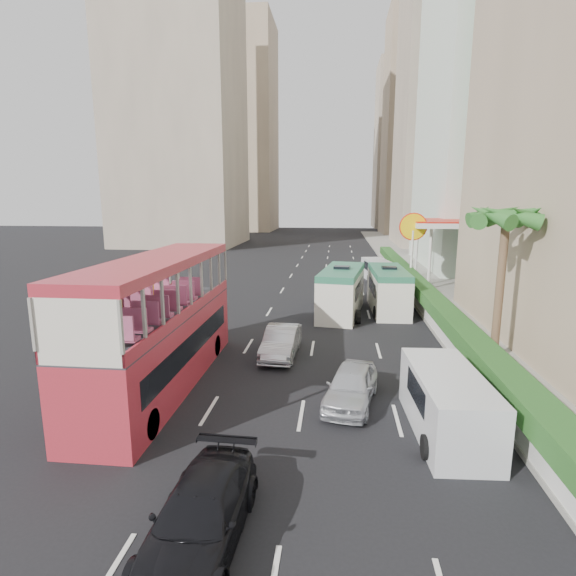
# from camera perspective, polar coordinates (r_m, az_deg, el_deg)

# --- Properties ---
(ground_plane) EXTENTS (200.00, 200.00, 0.00)m
(ground_plane) POSITION_cam_1_polar(r_m,az_deg,el_deg) (17.62, 3.54, -12.93)
(ground_plane) COLOR black
(ground_plane) RESTS_ON ground
(double_decker_bus) EXTENTS (2.50, 11.00, 5.06)m
(double_decker_bus) POSITION_cam_1_polar(r_m,az_deg,el_deg) (18.01, -15.84, -4.25)
(double_decker_bus) COLOR #B42836
(double_decker_bus) RESTS_ON ground
(car_silver_lane_a) EXTENTS (1.60, 4.18, 1.36)m
(car_silver_lane_a) POSITION_cam_1_polar(r_m,az_deg,el_deg) (21.28, -0.88, -8.57)
(car_silver_lane_a) COLOR silver
(car_silver_lane_a) RESTS_ON ground
(car_silver_lane_b) EXTENTS (2.36, 4.20, 1.35)m
(car_silver_lane_b) POSITION_cam_1_polar(r_m,az_deg,el_deg) (16.79, 7.96, -14.30)
(car_silver_lane_b) COLOR silver
(car_silver_lane_b) RESTS_ON ground
(car_black) EXTENTS (1.98, 4.56, 1.31)m
(car_black) POSITION_cam_1_polar(r_m,az_deg,el_deg) (11.18, -10.93, -29.12)
(car_black) COLOR black
(car_black) RESTS_ON ground
(van_asset) EXTENTS (2.71, 5.15, 1.38)m
(van_asset) POSITION_cam_1_polar(r_m,az_deg,el_deg) (30.55, 6.09, -2.49)
(van_asset) COLOR silver
(van_asset) RESTS_ON ground
(minibus_near) EXTENTS (3.13, 6.84, 2.92)m
(minibus_near) POSITION_cam_1_polar(r_m,az_deg,el_deg) (28.60, 6.80, -0.45)
(minibus_near) COLOR silver
(minibus_near) RESTS_ON ground
(minibus_far) EXTENTS (2.26, 6.32, 2.77)m
(minibus_far) POSITION_cam_1_polar(r_m,az_deg,el_deg) (29.94, 12.60, -0.26)
(minibus_far) COLOR silver
(minibus_far) RESTS_ON ground
(panel_van_near) EXTENTS (2.21, 4.96, 1.95)m
(panel_van_near) POSITION_cam_1_polar(r_m,az_deg,el_deg) (15.20, 19.52, -13.66)
(panel_van_near) COLOR silver
(panel_van_near) RESTS_ON ground
(panel_van_far) EXTENTS (2.64, 4.80, 1.82)m
(panel_van_far) POSITION_cam_1_polar(r_m,az_deg,el_deg) (41.42, 11.21, 2.26)
(panel_van_far) COLOR silver
(panel_van_far) RESTS_ON ground
(sidewalk) EXTENTS (6.00, 120.00, 0.18)m
(sidewalk) POSITION_cam_1_polar(r_m,az_deg,el_deg) (42.50, 17.39, 1.07)
(sidewalk) COLOR #99968C
(sidewalk) RESTS_ON ground
(kerb_wall) EXTENTS (0.30, 44.00, 1.00)m
(kerb_wall) POSITION_cam_1_polar(r_m,az_deg,el_deg) (31.26, 16.22, -1.28)
(kerb_wall) COLOR silver
(kerb_wall) RESTS_ON sidewalk
(hedge) EXTENTS (1.10, 44.00, 0.70)m
(hedge) POSITION_cam_1_polar(r_m,az_deg,el_deg) (31.09, 16.31, 0.25)
(hedge) COLOR #2D6626
(hedge) RESTS_ON kerb_wall
(palm_tree) EXTENTS (0.36, 0.36, 6.40)m
(palm_tree) POSITION_cam_1_polar(r_m,az_deg,el_deg) (21.64, 25.30, -0.05)
(palm_tree) COLOR brown
(palm_tree) RESTS_ON sidewalk
(shell_station) EXTENTS (6.50, 8.00, 5.50)m
(shell_station) POSITION_cam_1_polar(r_m,az_deg,el_deg) (40.41, 19.54, 4.25)
(shell_station) COLOR silver
(shell_station) RESTS_ON ground
(tower_mid) EXTENTS (16.00, 16.00, 50.00)m
(tower_mid) POSITION_cam_1_polar(r_m,az_deg,el_deg) (78.12, 20.63, 23.71)
(tower_mid) COLOR #B5A48E
(tower_mid) RESTS_ON ground
(tower_far_a) EXTENTS (14.00, 14.00, 44.00)m
(tower_far_a) POSITION_cam_1_polar(r_m,az_deg,el_deg) (100.51, 16.39, 19.25)
(tower_far_a) COLOR tan
(tower_far_a) RESTS_ON ground
(tower_far_b) EXTENTS (14.00, 14.00, 40.00)m
(tower_far_b) POSITION_cam_1_polar(r_m,az_deg,el_deg) (121.85, 14.48, 16.90)
(tower_far_b) COLOR #B5A48E
(tower_far_b) RESTS_ON ground
(tower_left_a) EXTENTS (18.00, 18.00, 52.00)m
(tower_left_a) POSITION_cam_1_polar(r_m,az_deg,el_deg) (77.54, -13.89, 24.94)
(tower_left_a) COLOR #B5A48E
(tower_left_a) RESTS_ON ground
(tower_left_b) EXTENTS (16.00, 16.00, 46.00)m
(tower_left_b) POSITION_cam_1_polar(r_m,az_deg,el_deg) (109.61, -6.18, 19.44)
(tower_left_b) COLOR tan
(tower_left_b) RESTS_ON ground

